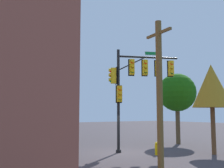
# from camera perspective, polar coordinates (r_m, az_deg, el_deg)

# --- Properties ---
(ground_plane) EXTENTS (120.00, 120.00, 0.00)m
(ground_plane) POSITION_cam_1_polar(r_m,az_deg,el_deg) (19.01, 1.38, -14.25)
(ground_plane) COLOR #433B3D
(signal_pole_assembly) EXTENTS (4.74, 2.37, 7.16)m
(signal_pole_assembly) POSITION_cam_1_polar(r_m,az_deg,el_deg) (19.23, 5.18, 1.28)
(signal_pole_assembly) COLOR black
(signal_pole_assembly) RESTS_ON ground_plane
(utility_pole) EXTENTS (0.30, 1.80, 7.09)m
(utility_pole) POSITION_cam_1_polar(r_m,az_deg,el_deg) (12.90, 9.97, -1.63)
(utility_pole) COLOR brown
(utility_pole) RESTS_ON ground_plane
(fire_hydrant) EXTENTS (0.33, 0.24, 0.83)m
(fire_hydrant) POSITION_cam_1_polar(r_m,az_deg,el_deg) (18.13, 9.40, -13.25)
(fire_hydrant) COLOR #DDB909
(fire_hydrant) RESTS_ON ground_plane
(tree_near) EXTENTS (2.60, 2.60, 5.95)m
(tree_near) POSITION_cam_1_polar(r_m,az_deg,el_deg) (19.26, 20.22, -0.45)
(tree_near) COLOR brown
(tree_near) RESTS_ON ground_plane
(tree_mid) EXTENTS (3.73, 3.73, 6.67)m
(tree_mid) POSITION_cam_1_polar(r_m,az_deg,el_deg) (30.58, -16.88, -2.36)
(tree_mid) COLOR brown
(tree_mid) RESTS_ON ground_plane
(tree_far) EXTENTS (3.37, 3.37, 6.21)m
(tree_far) POSITION_cam_1_polar(r_m,az_deg,el_deg) (24.78, 13.54, -1.81)
(tree_far) COLOR brown
(tree_far) RESTS_ON ground_plane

